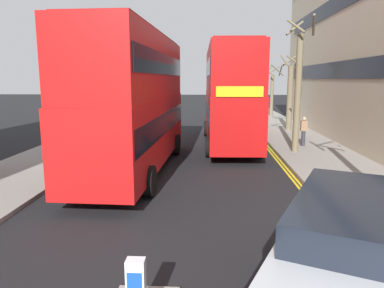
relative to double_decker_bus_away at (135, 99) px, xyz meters
The scene contains 11 objects.
sidewalk_right 9.14m from the double_decker_bus_away, ahead, with size 4.00×80.00×0.14m, color gray.
sidewalk_left 5.56m from the double_decker_bus_away, 161.89° to the left, with size 4.00×80.00×0.14m, color gray.
kerb_line_outer 7.12m from the double_decker_bus_away, ahead, with size 0.10×56.00×0.01m, color yellow.
kerb_line_inner 6.98m from the double_decker_bus_away, ahead, with size 0.10×56.00×0.01m, color yellow.
double_decker_bus_away is the anchor object (origin of this frame).
double_decker_bus_oncoming 7.43m from the double_decker_bus_away, 55.99° to the left, with size 3.03×10.87×5.64m.
taxi_minivan 11.21m from the double_decker_bus_away, 62.01° to the right, with size 3.62×5.16×2.12m.
pedestrian_far 10.05m from the double_decker_bus_away, 32.95° to the left, with size 0.34×0.22×1.62m.
street_tree_near 24.19m from the double_decker_bus_away, 67.43° to the left, with size 2.11×2.08×5.17m.
street_tree_mid 14.90m from the double_decker_bus_away, 53.60° to the left, with size 1.33×1.38×5.42m.
street_tree_far 8.37m from the double_decker_bus_away, 26.89° to the left, with size 1.49×1.46×6.68m.
Camera 1 is at (1.08, -0.05, 3.81)m, focal length 33.48 mm.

